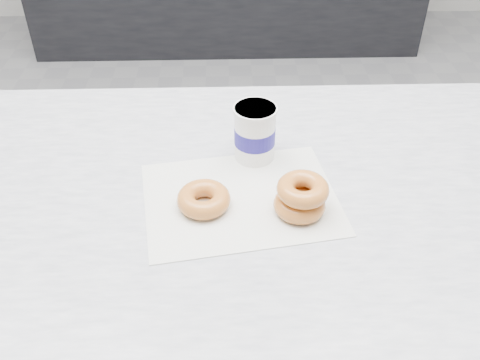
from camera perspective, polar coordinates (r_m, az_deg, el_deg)
The scene contains 6 objects.
ground at distance 2.04m, azimuth -0.60°, elevation -9.58°, with size 5.00×5.00×0.00m, color gray.
counter at distance 1.31m, azimuth -0.15°, elevation -16.16°, with size 3.06×0.76×0.90m.
wax_paper at distance 0.96m, azimuth 0.07°, elevation -1.99°, with size 0.34×0.26×0.00m, color silver.
donut_single at distance 0.93m, azimuth -3.89°, elevation -2.04°, with size 0.09×0.09×0.03m, color #D3823A.
donut_stack at distance 0.92m, azimuth 6.53°, elevation -1.80°, with size 0.10×0.10×0.06m.
coffee_cup at distance 1.02m, azimuth 1.59°, elevation 5.09°, with size 0.09×0.09×0.11m.
Camera 1 is at (-0.02, -1.35, 1.53)m, focal length 40.00 mm.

